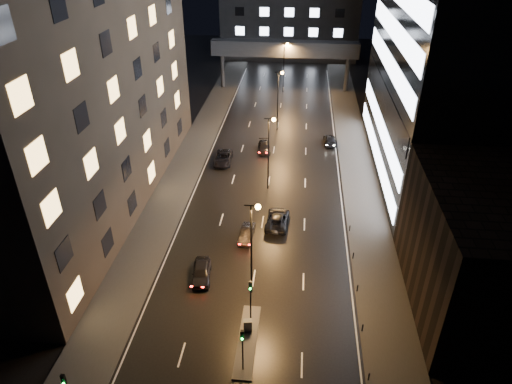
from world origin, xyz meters
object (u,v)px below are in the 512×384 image
car_toward_b (330,140)px  car_away_d (264,147)px  car_toward_a (277,219)px  car_away_a (201,272)px  utility_cabinet (248,326)px  car_away_b (247,234)px  car_away_c (223,158)px

car_toward_b → car_away_d: bearing=16.6°
car_away_d → car_toward_b: car_toward_b is taller
car_away_d → car_toward_b: bearing=12.3°
car_away_d → car_toward_a: (3.27, -19.72, 0.11)m
car_away_a → utility_cabinet: bearing=-57.6°
car_away_a → car_toward_b: size_ratio=1.00×
car_away_a → car_away_b: bearing=54.6°
car_away_a → car_toward_a: car_away_a is taller
car_away_a → car_away_d: size_ratio=1.01×
car_away_c → utility_cabinet: 32.68m
car_away_b → car_toward_a: car_toward_a is taller
car_toward_a → car_away_c: bearing=-55.9°
utility_cabinet → car_away_d: bearing=83.1°
car_toward_a → utility_cabinet: size_ratio=4.36×
car_away_b → car_toward_a: size_ratio=0.74×
car_away_c → utility_cabinet: car_away_c is taller
car_away_d → car_toward_a: car_toward_a is taller
car_away_c → car_away_a: bearing=-87.3°
car_away_b → car_toward_b: (10.29, 26.58, -0.01)m
car_away_a → utility_cabinet: 8.48m
car_toward_a → car_away_b: bearing=47.4°
car_away_d → car_away_a: bearing=-104.5°
car_away_a → car_away_c: size_ratio=0.84×
car_away_c → utility_cabinet: bearing=-78.7°
car_away_b → car_away_c: (-5.71, 18.26, 0.08)m
car_away_c → car_away_d: 7.35m
car_away_c → car_toward_a: car_toward_a is taller
car_away_c → car_away_b: bearing=-74.4°
car_away_d → car_toward_a: size_ratio=0.82×
car_away_d → car_toward_b: 10.93m
car_away_a → car_away_d: (3.74, 29.95, -0.12)m
car_away_d → car_toward_b: (10.29, 3.69, 0.01)m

